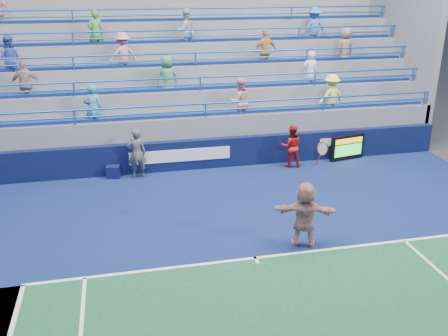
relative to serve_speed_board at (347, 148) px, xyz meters
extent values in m
plane|color=#333538|center=(-5.35, -6.18, -0.49)|extent=(120.00, 120.00, 0.00)
cube|color=#0F1C4E|center=(-5.35, -3.98, -0.48)|extent=(18.00, 8.40, 0.02)
cube|color=white|center=(-5.35, -6.18, -0.47)|extent=(11.00, 0.10, 0.01)
cube|color=white|center=(-5.35, -6.28, -0.47)|extent=(0.08, 0.30, 0.01)
cube|color=#091133|center=(-5.35, 0.32, 0.06)|extent=(18.00, 0.30, 1.10)
cube|color=white|center=(-6.35, 0.16, 0.11)|extent=(3.60, 0.02, 0.45)
cube|color=white|center=(-0.15, 0.16, 0.21)|extent=(1.80, 0.02, 0.30)
cube|color=slate|center=(-5.35, 3.27, 0.06)|extent=(18.00, 5.60, 1.10)
cube|color=slate|center=(-5.35, 3.27, 0.43)|extent=(18.00, 5.60, 1.85)
cube|color=navy|center=(-5.35, 0.92, 1.41)|extent=(17.40, 0.45, 0.10)
cylinder|color=#1E54A3|center=(-5.35, 0.52, 1.86)|extent=(18.00, 0.07, 0.07)
cube|color=slate|center=(-5.35, 3.77, 0.81)|extent=(18.00, 4.60, 2.60)
cube|color=navy|center=(-5.35, 1.92, 2.16)|extent=(17.40, 0.45, 0.10)
cylinder|color=#1E54A3|center=(-5.35, 1.52, 2.61)|extent=(18.00, 0.07, 0.07)
cube|color=slate|center=(-5.35, 4.27, 1.18)|extent=(18.00, 3.60, 3.35)
cube|color=navy|center=(-5.35, 2.92, 2.91)|extent=(17.40, 0.45, 0.10)
cylinder|color=#1E54A3|center=(-5.35, 2.52, 3.36)|extent=(18.00, 0.07, 0.07)
cube|color=slate|center=(-5.35, 4.77, 1.56)|extent=(18.00, 2.60, 4.10)
cube|color=navy|center=(-5.35, 3.92, 3.66)|extent=(17.40, 0.45, 0.10)
cylinder|color=#1E54A3|center=(-5.35, 3.52, 4.11)|extent=(18.00, 0.07, 0.07)
cube|color=slate|center=(-5.35, 5.27, 1.93)|extent=(18.00, 1.60, 4.85)
cube|color=navy|center=(-5.35, 4.92, 4.41)|extent=(17.40, 0.45, 0.10)
cylinder|color=#1E54A3|center=(-5.35, 4.52, 4.86)|extent=(18.00, 0.07, 0.07)
imported|color=#C37E8D|center=(-8.04, 2.92, 3.29)|extent=(1.23, 0.90, 1.70)
imported|color=#3D8640|center=(-9.00, 3.92, 4.04)|extent=(0.71, 0.57, 1.70)
imported|color=#947362|center=(0.98, 2.92, 3.29)|extent=(0.95, 0.75, 1.70)
imported|color=#F3FF63|center=(-0.40, 0.92, 1.79)|extent=(1.23, 0.90, 1.70)
imported|color=#3D8656|center=(-6.52, 1.92, 2.54)|extent=(0.93, 0.70, 1.70)
imported|color=#3A6BAF|center=(-0.05, 3.92, 4.04)|extent=(1.15, 0.73, 1.70)
imported|color=pink|center=(-4.00, 0.92, 1.79)|extent=(0.93, 0.78, 1.70)
imported|color=#BCBAC0|center=(-5.50, 3.92, 4.04)|extent=(0.97, 0.84, 1.70)
imported|color=teal|center=(-9.24, 0.92, 1.79)|extent=(0.64, 0.44, 1.70)
imported|color=silver|center=(-0.92, 1.92, 2.54)|extent=(0.64, 0.44, 1.70)
imported|color=tan|center=(-2.46, 2.92, 3.29)|extent=(1.05, 0.58, 1.70)
imported|color=tan|center=(-11.48, 1.92, 2.54)|extent=(1.01, 0.46, 1.70)
imported|color=#3954AC|center=(-12.08, 2.92, 3.29)|extent=(0.91, 0.75, 1.70)
cube|color=black|center=(0.00, 0.01, 0.00)|extent=(1.42, 0.42, 0.98)
cube|color=gold|center=(0.00, -0.08, 0.29)|extent=(1.20, 0.02, 0.20)
cube|color=#19E533|center=(0.00, -0.08, -0.08)|extent=(1.20, 0.02, 0.44)
cube|color=#0D1342|center=(-8.71, 0.08, -0.27)|extent=(0.53, 0.53, 0.45)
cube|color=#0D1342|center=(-8.71, 0.28, 0.13)|extent=(0.45, 0.14, 0.35)
imported|color=silver|center=(-3.95, -5.79, 0.39)|extent=(1.71, 1.01, 1.76)
torus|color=maroon|center=(-3.60, -5.79, 2.15)|extent=(0.37, 0.21, 0.36)
cylinder|color=maroon|center=(-3.70, -5.79, 1.86)|extent=(0.08, 0.20, 0.32)
sphere|color=#C1D832|center=(-3.55, -5.84, 2.30)|extent=(0.07, 0.07, 0.07)
imported|color=#151E3A|center=(-7.88, -0.09, 0.39)|extent=(0.68, 0.48, 1.76)
imported|color=#AD1613|center=(-2.33, -0.23, 0.29)|extent=(0.85, 0.71, 1.57)
camera|label=1|loc=(-8.41, -16.52, 6.05)|focal=40.00mm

